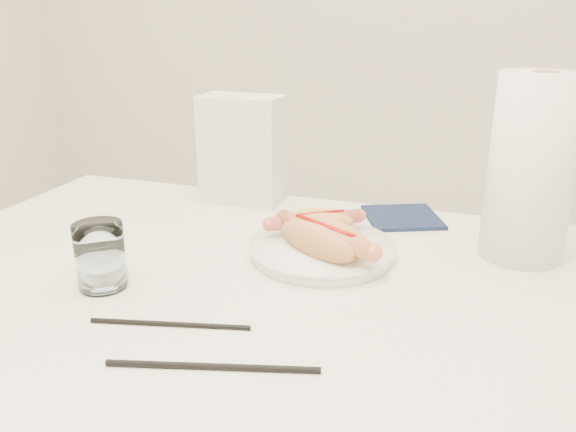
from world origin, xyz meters
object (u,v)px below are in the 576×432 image
(hotdog_right, at_px, (324,239))
(water_glass, at_px, (100,256))
(hotdog_left, at_px, (315,224))
(paper_towel_roll, at_px, (532,169))
(plate, at_px, (322,251))
(table, at_px, (267,322))
(napkin_box, at_px, (242,149))

(hotdog_right, bearing_deg, water_glass, -119.08)
(hotdog_left, relative_size, paper_towel_roll, 0.50)
(plate, xyz_separation_m, hotdog_left, (-0.02, 0.04, 0.03))
(hotdog_left, xyz_separation_m, hotdog_right, (0.03, -0.07, 0.00))
(hotdog_left, xyz_separation_m, water_glass, (-0.24, -0.24, 0.01))
(table, distance_m, paper_towel_roll, 0.46)
(water_glass, bearing_deg, plate, 36.42)
(table, bearing_deg, plate, 68.18)
(table, height_order, napkin_box, napkin_box)
(hotdog_right, relative_size, napkin_box, 0.84)
(water_glass, bearing_deg, hotdog_left, 44.47)
(plate, bearing_deg, hotdog_left, 119.42)
(hotdog_right, relative_size, water_glass, 1.88)
(hotdog_left, height_order, water_glass, water_glass)
(hotdog_left, relative_size, napkin_box, 0.67)
(table, xyz_separation_m, napkin_box, (-0.18, 0.34, 0.17))
(hotdog_right, distance_m, paper_towel_roll, 0.33)
(table, distance_m, hotdog_right, 0.15)
(water_glass, bearing_deg, paper_towel_roll, 28.16)
(napkin_box, bearing_deg, plate, -44.21)
(plate, relative_size, paper_towel_roll, 0.78)
(hotdog_right, height_order, paper_towel_roll, paper_towel_roll)
(table, relative_size, hotdog_right, 6.73)
(water_glass, xyz_separation_m, paper_towel_roll, (0.56, 0.30, 0.10))
(hotdog_left, bearing_deg, napkin_box, 104.60)
(paper_towel_roll, bearing_deg, water_glass, -151.84)
(hotdog_right, distance_m, napkin_box, 0.35)
(hotdog_left, relative_size, hotdog_right, 0.80)
(napkin_box, bearing_deg, hotdog_left, -41.44)
(water_glass, relative_size, napkin_box, 0.45)
(table, height_order, plate, plate)
(hotdog_left, distance_m, napkin_box, 0.28)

